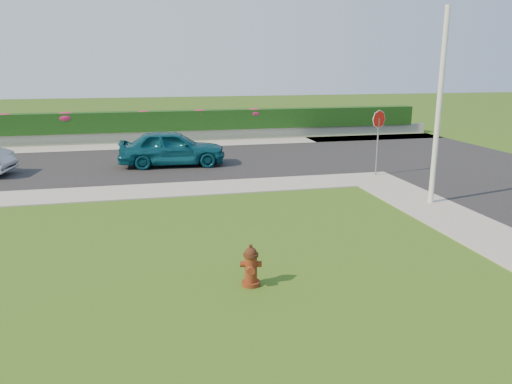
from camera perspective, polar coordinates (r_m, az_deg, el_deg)
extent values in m
plane|color=black|center=(9.18, -2.46, -13.20)|extent=(120.00, 120.00, 0.00)
cube|color=black|center=(22.68, -21.79, 2.64)|extent=(26.00, 8.00, 0.04)
cube|color=gray|center=(18.10, -27.15, -0.72)|extent=(24.00, 2.00, 0.04)
cube|color=gray|center=(19.45, 13.10, 1.48)|extent=(2.00, 2.00, 0.04)
cube|color=gray|center=(27.33, -11.96, 5.21)|extent=(34.00, 2.00, 0.04)
cube|color=gray|center=(28.78, -12.07, 6.22)|extent=(34.00, 0.40, 0.60)
cube|color=black|center=(28.77, -12.16, 7.92)|extent=(32.00, 0.90, 1.10)
cylinder|color=#4F1E0C|center=(10.04, -0.59, -10.37)|extent=(0.36, 0.36, 0.09)
cylinder|color=#4F1E0C|center=(9.91, -0.59, -8.69)|extent=(0.25, 0.25, 0.56)
cylinder|color=black|center=(9.81, -0.60, -7.20)|extent=(0.30, 0.30, 0.05)
sphere|color=black|center=(9.80, -0.60, -7.02)|extent=(0.25, 0.25, 0.25)
cylinder|color=black|center=(9.75, -0.60, -6.26)|extent=(0.07, 0.07, 0.07)
cylinder|color=#4F1E0C|center=(9.88, -1.53, -8.24)|extent=(0.13, 0.14, 0.12)
cylinder|color=#4F1E0C|center=(9.88, 0.35, -8.22)|extent=(0.13, 0.14, 0.12)
cylinder|color=#4F1E0C|center=(9.76, -0.58, -8.94)|extent=(0.18, 0.16, 0.16)
imported|color=#0B4658|center=(21.54, -9.57, 5.01)|extent=(4.55, 2.04, 1.52)
cylinder|color=silver|center=(16.12, 20.16, 8.91)|extent=(0.16, 0.16, 5.89)
cylinder|color=slate|center=(19.87, 13.69, 4.99)|extent=(0.06, 0.06, 2.26)
cylinder|color=#B8120C|center=(19.73, 13.88, 8.08)|extent=(0.62, 0.28, 0.66)
cylinder|color=white|center=(19.73, 13.88, 8.08)|extent=(0.65, 0.28, 0.70)
ellipsoid|color=#A11B53|center=(29.45, -26.76, 7.54)|extent=(1.03, 0.67, 0.52)
ellipsoid|color=#A11B53|center=(28.90, -20.90, 7.94)|extent=(1.24, 0.80, 0.62)
ellipsoid|color=#A11B53|center=(28.63, -12.72, 8.56)|extent=(1.03, 0.66, 0.51)
ellipsoid|color=#A11B53|center=(28.83, -6.41, 8.83)|extent=(1.10, 0.71, 0.55)
ellipsoid|color=#A11B53|center=(29.36, -0.19, 8.99)|extent=(1.17, 0.75, 0.59)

